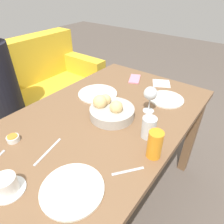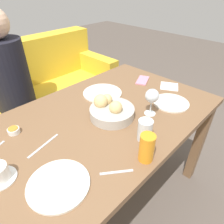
{
  "view_description": "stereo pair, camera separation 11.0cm",
  "coord_description": "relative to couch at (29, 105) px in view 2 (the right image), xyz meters",
  "views": [
    {
      "loc": [
        -0.66,
        -0.59,
        1.42
      ],
      "look_at": [
        0.06,
        -0.05,
        0.79
      ],
      "focal_mm": 32.0,
      "sensor_mm": 36.0,
      "label": 1
    },
    {
      "loc": [
        -0.59,
        -0.67,
        1.42
      ],
      "look_at": [
        0.06,
        -0.05,
        0.79
      ],
      "focal_mm": 32.0,
      "sensor_mm": 36.0,
      "label": 2
    }
  ],
  "objects": [
    {
      "name": "ground_plane",
      "position": [
        -0.05,
        -1.11,
        -0.33
      ],
      "size": [
        10.0,
        10.0,
        0.0
      ],
      "primitive_type": "plane",
      "color": "#564C44"
    },
    {
      "name": "dining_table",
      "position": [
        -0.05,
        -1.11,
        0.33
      ],
      "size": [
        1.42,
        0.85,
        0.76
      ],
      "color": "brown",
      "rests_on": "ground_plane"
    },
    {
      "name": "couch",
      "position": [
        0.0,
        0.0,
        0.0
      ],
      "size": [
        1.8,
        0.7,
        0.91
      ],
      "color": "gold",
      "rests_on": "ground_plane"
    },
    {
      "name": "seated_person",
      "position": [
        -0.15,
        -0.15,
        0.22
      ],
      "size": [
        0.32,
        0.41,
        1.25
      ],
      "color": "#23232D",
      "rests_on": "ground_plane"
    },
    {
      "name": "bread_basket",
      "position": [
        0.01,
        -1.15,
        0.48
      ],
      "size": [
        0.25,
        0.25,
        0.12
      ],
      "color": "#B2ADA3",
      "rests_on": "dining_table"
    },
    {
      "name": "plate_near_left",
      "position": [
        -0.45,
        -1.32,
        0.44
      ],
      "size": [
        0.24,
        0.24,
        0.01
      ],
      "color": "silver",
      "rests_on": "dining_table"
    },
    {
      "name": "plate_near_right",
      "position": [
        0.36,
        -1.32,
        0.44
      ],
      "size": [
        0.22,
        0.22,
        0.01
      ],
      "color": "silver",
      "rests_on": "dining_table"
    },
    {
      "name": "plate_far_center",
      "position": [
        0.15,
        -0.93,
        0.44
      ],
      "size": [
        0.26,
        0.26,
        0.01
      ],
      "color": "silver",
      "rests_on": "dining_table"
    },
    {
      "name": "juice_glass",
      "position": [
        -0.11,
        -1.47,
        0.5
      ],
      "size": [
        0.06,
        0.06,
        0.13
      ],
      "color": "orange",
      "rests_on": "dining_table"
    },
    {
      "name": "water_tumbler",
      "position": [
        -0.01,
        -1.39,
        0.49
      ],
      "size": [
        0.07,
        0.07,
        0.11
      ],
      "color": "silver",
      "rests_on": "dining_table"
    },
    {
      "name": "wine_glass",
      "position": [
        0.18,
        -1.29,
        0.55
      ],
      "size": [
        0.08,
        0.08,
        0.16
      ],
      "color": "silver",
      "rests_on": "dining_table"
    },
    {
      "name": "jam_bowl_honey",
      "position": [
        -0.43,
        -0.9,
        0.45
      ],
      "size": [
        0.06,
        0.06,
        0.03
      ],
      "color": "white",
      "rests_on": "dining_table"
    },
    {
      "name": "fork_silver",
      "position": [
        -0.38,
        -1.09,
        0.44
      ],
      "size": [
        0.18,
        0.05,
        0.0
      ],
      "color": "#B7B7BC",
      "rests_on": "dining_table"
    },
    {
      "name": "spoon_coffee",
      "position": [
        -0.25,
        -1.43,
        0.44
      ],
      "size": [
        0.11,
        0.09,
        0.0
      ],
      "color": "#B7B7BC",
      "rests_on": "dining_table"
    },
    {
      "name": "napkin",
      "position": [
        0.55,
        -1.2,
        0.44
      ],
      "size": [
        0.16,
        0.16,
        0.0
      ],
      "color": "white",
      "rests_on": "dining_table"
    },
    {
      "name": "cell_phone",
      "position": [
        0.49,
        -1.0,
        0.44
      ],
      "size": [
        0.17,
        0.13,
        0.01
      ],
      "color": "pink",
      "rests_on": "dining_table"
    }
  ]
}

